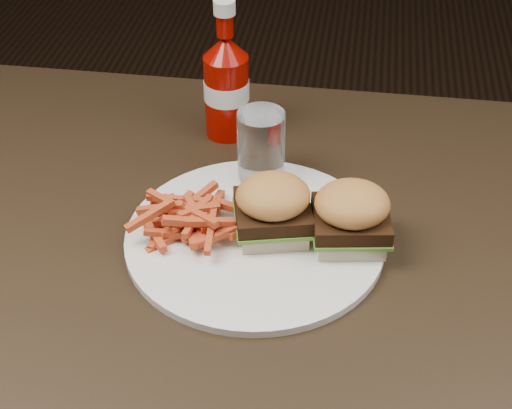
# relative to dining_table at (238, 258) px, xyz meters

# --- Properties ---
(dining_table) EXTENTS (1.20, 0.80, 0.04)m
(dining_table) POSITION_rel_dining_table_xyz_m (0.00, 0.00, 0.00)
(dining_table) COLOR black
(dining_table) RESTS_ON ground
(chair_far) EXTENTS (0.47, 0.47, 0.03)m
(chair_far) POSITION_rel_dining_table_xyz_m (-0.59, 0.53, -0.30)
(chair_far) COLOR black
(chair_far) RESTS_ON ground
(plate) EXTENTS (0.32, 0.32, 0.01)m
(plate) POSITION_rel_dining_table_xyz_m (0.02, 0.01, 0.03)
(plate) COLOR white
(plate) RESTS_ON dining_table
(sandwich_half_a) EXTENTS (0.10, 0.09, 0.02)m
(sandwich_half_a) POSITION_rel_dining_table_xyz_m (0.04, 0.02, 0.04)
(sandwich_half_a) COLOR beige
(sandwich_half_a) RESTS_ON plate
(sandwich_half_b) EXTENTS (0.09, 0.09, 0.02)m
(sandwich_half_b) POSITION_rel_dining_table_xyz_m (0.13, 0.02, 0.04)
(sandwich_half_b) COLOR beige
(sandwich_half_b) RESTS_ON plate
(fries_pile) EXTENTS (0.13, 0.13, 0.05)m
(fries_pile) POSITION_rel_dining_table_xyz_m (-0.06, 0.02, 0.05)
(fries_pile) COLOR #D05A2F
(fries_pile) RESTS_ON plate
(ketchup_bottle) EXTENTS (0.08, 0.08, 0.13)m
(ketchup_bottle) POSITION_rel_dining_table_xyz_m (-0.06, 0.25, 0.08)
(ketchup_bottle) COLOR #880801
(ketchup_bottle) RESTS_ON dining_table
(tumbler) EXTENTS (0.08, 0.08, 0.10)m
(tumbler) POSITION_rel_dining_table_xyz_m (0.01, 0.14, 0.08)
(tumbler) COLOR white
(tumbler) RESTS_ON dining_table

